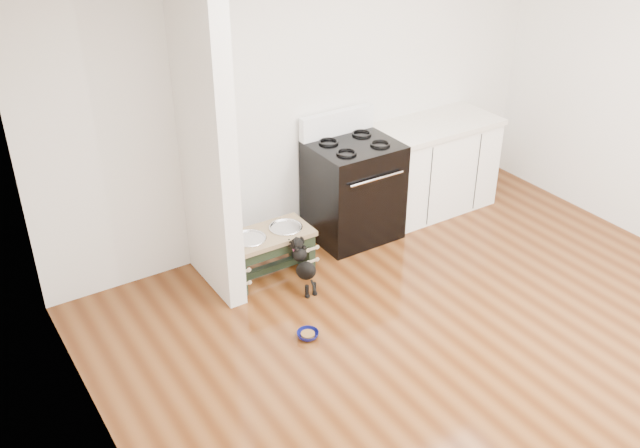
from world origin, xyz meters
The scene contains 8 objects.
ground centered at (0.00, 0.00, 0.00)m, with size 5.00×5.00×0.00m, color #46210C.
room_shell centered at (0.00, 0.00, 1.62)m, with size 5.00×5.00×5.00m.
partition_wall centered at (-1.18, 2.10, 1.35)m, with size 0.15×0.80×2.70m, color silver.
oven_range centered at (0.25, 2.16, 0.48)m, with size 0.76×0.69×1.14m.
cabinet_run centered at (1.23, 2.18, 0.45)m, with size 1.24×0.64×0.91m.
dog_feeder centered at (-0.75, 1.96, 0.29)m, with size 0.75×0.40×0.43m.
puppy centered at (-0.61, 1.62, 0.25)m, with size 0.13×0.38×0.46m.
floor_bowl centered at (-0.92, 1.05, 0.03)m, with size 0.20×0.20×0.05m.
Camera 1 is at (-3.14, -2.59, 3.40)m, focal length 40.00 mm.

